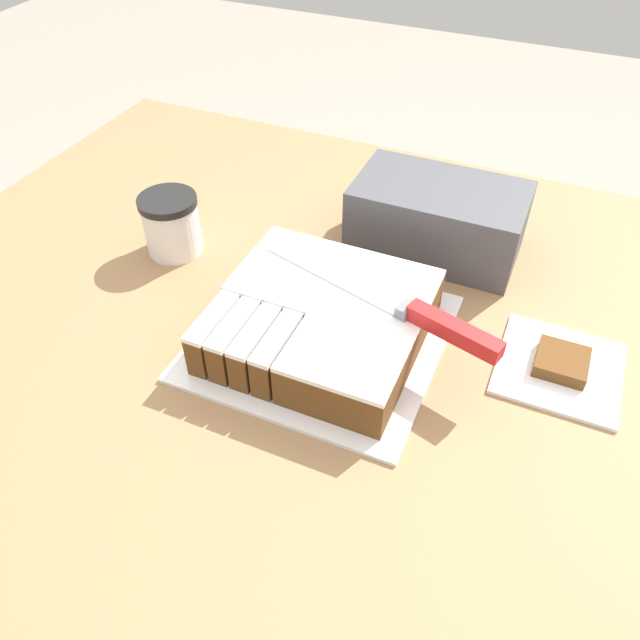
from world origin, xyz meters
The scene contains 9 objects.
ground_plane centered at (0.00, 0.00, 0.00)m, with size 8.00×8.00×0.00m, color #9E9384.
countertop centered at (0.00, 0.00, 0.45)m, with size 1.40×1.10×0.90m.
cake_board centered at (-0.02, 0.00, 0.91)m, with size 0.32×0.31×0.01m.
cake centered at (-0.02, 0.00, 0.94)m, with size 0.26×0.26×0.06m.
knife centered at (0.11, 0.01, 0.98)m, with size 0.34×0.12×0.02m.
coffee_cup centered at (-0.32, 0.09, 0.95)m, with size 0.09×0.09×0.10m.
paper_napkin centered at (0.28, 0.07, 0.91)m, with size 0.15×0.15×0.01m.
brownie centered at (0.28, 0.07, 0.92)m, with size 0.06×0.06×0.02m.
storage_box centered at (0.06, 0.26, 0.96)m, with size 0.26×0.15×0.11m.
Camera 1 is at (0.21, -0.55, 1.50)m, focal length 35.00 mm.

